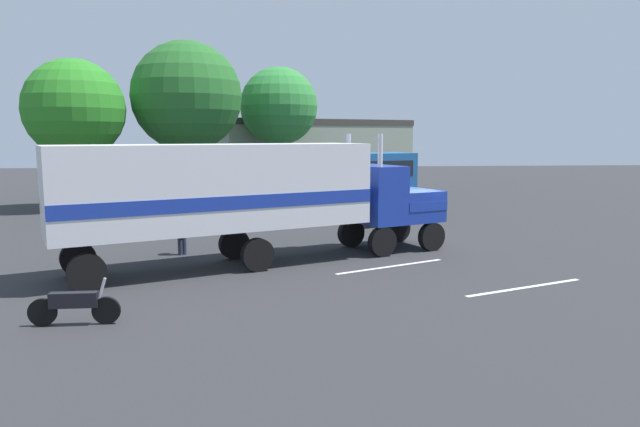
{
  "coord_description": "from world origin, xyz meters",
  "views": [
    {
      "loc": [
        -5.64,
        -22.67,
        4.45
      ],
      "look_at": [
        -3.7,
        -1.58,
        1.6
      ],
      "focal_mm": 32.82,
      "sensor_mm": 36.0,
      "label": 1
    }
  ],
  "objects": [
    {
      "name": "tree_center",
      "position": [
        -10.71,
        16.49,
        6.92
      ],
      "size": [
        7.1,
        7.1,
        10.49
      ],
      "color": "brown",
      "rests_on": "ground_plane"
    },
    {
      "name": "parked_car",
      "position": [
        -11.77,
        7.66,
        0.81
      ],
      "size": [
        4.69,
        2.71,
        1.57
      ],
      "color": "#B7B7BC",
      "rests_on": "ground_plane"
    },
    {
      "name": "lane_stripe_near",
      "position": [
        -1.45,
        -3.5,
        0.01
      ],
      "size": [
        4.05,
        2.02,
        0.01
      ],
      "primitive_type": "cube",
      "rotation": [
        0.0,
        0.0,
        0.44
      ],
      "color": "silver",
      "rests_on": "ground_plane"
    },
    {
      "name": "lane_stripe_mid",
      "position": [
        1.89,
        -6.59,
        0.01
      ],
      "size": [
        4.16,
        1.74,
        0.01
      ],
      "primitive_type": "cube",
      "rotation": [
        0.0,
        0.0,
        0.37
      ],
      "color": "silver",
      "rests_on": "ground_plane"
    },
    {
      "name": "ground_plane",
      "position": [
        0.0,
        0.0,
        0.0
      ],
      "size": [
        120.0,
        120.0,
        0.0
      ],
      "primitive_type": "plane",
      "color": "#2D2D30"
    },
    {
      "name": "building_backdrop",
      "position": [
        -1.67,
        28.08,
        3.1
      ],
      "size": [
        18.27,
        12.42,
        5.76
      ],
      "color": "gray",
      "rests_on": "ground_plane"
    },
    {
      "name": "tree_left",
      "position": [
        -16.97,
        13.74,
        5.97
      ],
      "size": [
        5.92,
        5.92,
        8.94
      ],
      "color": "brown",
      "rests_on": "ground_plane"
    },
    {
      "name": "parked_bus",
      "position": [
        -2.33,
        10.52,
        2.07
      ],
      "size": [
        11.22,
        6.11,
        3.4
      ],
      "color": "#1E5999",
      "rests_on": "ground_plane"
    },
    {
      "name": "person_bystander",
      "position": [
        -8.82,
        -0.77,
        0.89
      ],
      "size": [
        0.42,
        0.48,
        1.63
      ],
      "color": "#2D3347",
      "rests_on": "ground_plane"
    },
    {
      "name": "tree_right",
      "position": [
        -4.64,
        21.44,
        6.56
      ],
      "size": [
        5.75,
        5.75,
        9.46
      ],
      "color": "brown",
      "rests_on": "ground_plane"
    },
    {
      "name": "semi_truck",
      "position": [
        -6.29,
        -2.68,
        2.52
      ],
      "size": [
        13.98,
        7.94,
        4.5
      ],
      "color": "#193399",
      "rests_on": "ground_plane"
    },
    {
      "name": "motorcycle",
      "position": [
        -10.17,
        -8.87,
        0.48
      ],
      "size": [
        2.11,
        0.25,
        1.12
      ],
      "color": "black",
      "rests_on": "ground_plane"
    }
  ]
}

